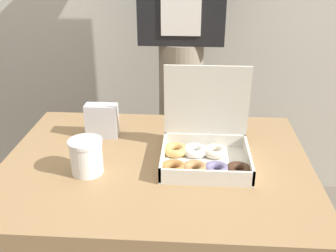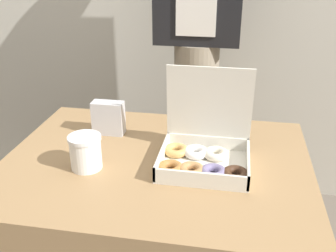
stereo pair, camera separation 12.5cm
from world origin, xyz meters
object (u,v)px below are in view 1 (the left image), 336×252
donut_box (203,150)px  person_customer (182,26)px  coffee_cup (86,156)px  napkin_holder (102,121)px

donut_box → person_customer: 0.74m
coffee_cup → napkin_holder: size_ratio=0.89×
coffee_cup → person_customer: 0.85m
coffee_cup → person_customer: (0.26, 0.77, 0.26)m
napkin_holder → person_customer: size_ratio=0.07×
coffee_cup → napkin_holder: (-0.01, 0.25, 0.01)m
coffee_cup → napkin_holder: 0.26m
donut_box → coffee_cup: bearing=-166.9°
donut_box → napkin_holder: 0.41m
donut_box → coffee_cup: 0.37m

